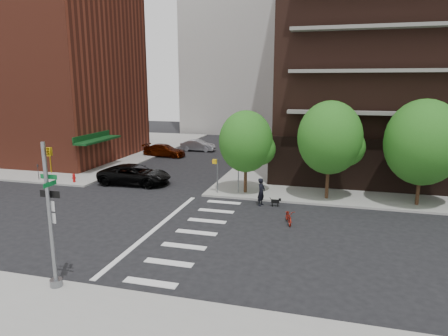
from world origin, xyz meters
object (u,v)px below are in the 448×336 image
(dog_walker, at_px, (261,192))
(parked_car_maroon, at_px, (164,150))
(fire_hydrant, at_px, (74,177))
(traffic_signal, at_px, (52,228))
(scooter, at_px, (289,216))
(parked_car_black, at_px, (135,175))
(parked_car_silver, at_px, (198,145))

(dog_walker, bearing_deg, parked_car_maroon, 59.80)
(fire_hydrant, distance_m, dog_walker, 16.26)
(traffic_signal, height_order, scooter, traffic_signal)
(traffic_signal, height_order, fire_hydrant, traffic_signal)
(fire_hydrant, distance_m, parked_car_maroon, 13.74)
(traffic_signal, xyz_separation_m, parked_car_black, (-5.03, 16.49, -1.87))
(parked_car_black, bearing_deg, traffic_signal, -164.82)
(fire_hydrant, distance_m, parked_car_black, 5.15)
(parked_car_silver, xyz_separation_m, scooter, (13.60, -22.98, -0.25))
(scooter, bearing_deg, parked_car_black, 140.73)
(parked_car_silver, bearing_deg, fire_hydrant, 163.91)
(traffic_signal, distance_m, parked_car_black, 17.35)
(fire_hydrant, bearing_deg, parked_car_black, 13.50)
(parked_car_black, relative_size, parked_car_silver, 1.41)
(scooter, bearing_deg, parked_car_silver, 105.92)
(parked_car_black, relative_size, parked_car_maroon, 1.22)
(parked_car_black, bearing_deg, scooter, -116.36)
(fire_hydrant, height_order, parked_car_maroon, parked_car_maroon)
(parked_car_maroon, relative_size, scooter, 2.89)
(traffic_signal, relative_size, parked_car_black, 1.01)
(parked_car_maroon, xyz_separation_m, dog_walker, (13.86, -15.35, 0.25))
(parked_car_black, xyz_separation_m, scooter, (13.39, -6.12, -0.38))
(traffic_signal, distance_m, scooter, 13.51)
(traffic_signal, height_order, parked_car_maroon, traffic_signal)
(traffic_signal, relative_size, dog_walker, 3.12)
(parked_car_black, height_order, dog_walker, dog_walker)
(scooter, height_order, dog_walker, dog_walker)
(scooter, distance_m, dog_walker, 3.88)
(fire_hydrant, xyz_separation_m, scooter, (18.39, -4.92, -0.11))
(parked_car_black, relative_size, scooter, 3.52)
(parked_car_silver, bearing_deg, scooter, -150.60)
(parked_car_silver, xyz_separation_m, dog_walker, (11.36, -19.85, 0.26))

